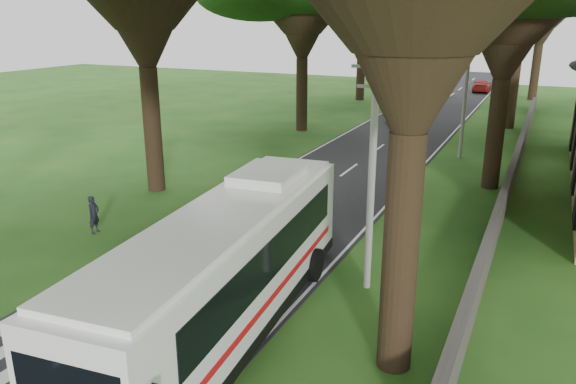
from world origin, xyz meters
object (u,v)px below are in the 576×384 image
Objects in this scene: coach_bus at (228,268)px; distant_car_b at (438,91)px; pole_near at (372,169)px; pole_mid at (466,93)px; pole_far at (498,67)px; distant_car_a at (400,114)px; distant_car_c at (482,86)px; pedestrian at (94,215)px.

coach_bus is 52.40m from distant_car_b.
pole_near is 20.00m from pole_mid.
distant_car_a is (-6.84, -8.87, -3.53)m from pole_far.
pedestrian is (-9.25, -54.39, 0.08)m from distant_car_c.
distant_car_b is 48.22m from pedestrian.
pole_near is at bearing 52.39° from coach_bus.
pole_mid is at bearing 78.22° from coach_bus.
distant_car_c reaches higher than distant_car_a.
distant_car_a is (-4.03, 35.56, -1.40)m from coach_bus.
distant_car_b is 0.81× the size of distant_car_c.
pole_mid and pole_far have the same top height.
distant_car_a is 0.92× the size of distant_car_b.
distant_car_b reaches higher than distant_car_a.
distant_car_b is at bearing -11.19° from pedestrian.
pedestrian is (-12.02, -0.11, -3.36)m from pole_near.
pole_far is 14.96m from distant_car_c.
distant_car_b is at bearing -82.09° from distant_car_a.
pole_near is 5.66m from coach_bus.
pole_near is at bearing 89.94° from distant_car_c.
pole_far reaches higher than distant_car_b.
pole_mid is 2.20× the size of distant_car_a.
coach_bus is at bearing -122.38° from pole_near.
pole_far is 1.65× the size of distant_car_c.
pole_mid reaches higher than distant_car_a.
coach_bus reaches higher than distant_car_b.
coach_bus is at bearing -96.55° from pole_mid.
pedestrian is at bearing 149.67° from coach_bus.
distant_car_c is at bearing 70.51° from distant_car_b.
coach_bus is at bearing -93.61° from pole_far.
pole_near is at bearing 110.81° from distant_car_a.
pole_near is at bearing -90.00° from pole_mid.
pole_near is 0.61× the size of coach_bus.
distant_car_a is (-6.84, 31.13, -3.53)m from pole_near.
distant_car_a is 2.21× the size of pedestrian.
pedestrian is at bearing -120.88° from pole_mid.
pole_mid is at bearing 90.00° from pole_near.
pole_far is 2.03× the size of distant_car_b.
distant_car_c is (-2.77, 54.29, -3.44)m from pole_near.
distant_car_a is at bearing -127.63° from pole_far.
distant_car_c reaches higher than distant_car_b.
pole_far reaches higher than distant_car_a.
pole_mid is at bearing -35.72° from pedestrian.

